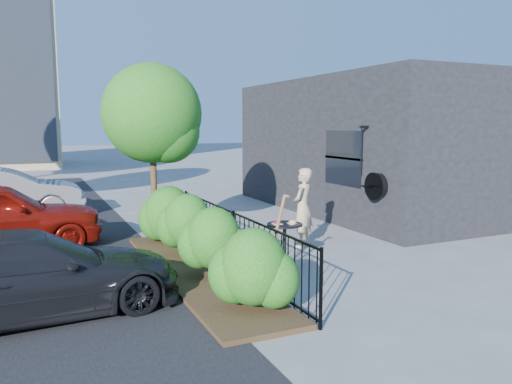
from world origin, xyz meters
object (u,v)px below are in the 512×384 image
shovel (273,246)px  cafe_table (285,237)px  woman (303,208)px  car_silver (3,193)px  patio_tree (155,120)px  car_darkgrey (30,274)px

shovel → cafe_table: bearing=52.1°
woman → car_silver: bearing=-86.7°
patio_tree → car_darkgrey: 5.04m
cafe_table → car_silver: size_ratio=0.20×
patio_tree → cafe_table: size_ratio=4.43×
car_silver → car_darkgrey: car_silver is taller
woman → car_darkgrey: bearing=-20.1°
car_silver → car_darkgrey: bearing=-175.8°
shovel → car_darkgrey: (-3.65, 0.20, -0.08)m
patio_tree → car_darkgrey: (-2.67, -3.69, -2.16)m
shovel → car_darkgrey: size_ratio=0.37×
cafe_table → car_darkgrey: car_darkgrey is taller
woman → shovel: (-1.79, -2.14, -0.18)m
car_silver → patio_tree: bearing=-145.3°
car_silver → cafe_table: bearing=-147.6°
patio_tree → car_silver: patio_tree is taller
shovel → car_silver: shovel is taller
patio_tree → shovel: (0.98, -3.89, -2.08)m
car_silver → car_darkgrey: size_ratio=1.05×
patio_tree → shovel: bearing=-75.9°
shovel → car_darkgrey: 3.66m
cafe_table → shovel: size_ratio=0.57×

